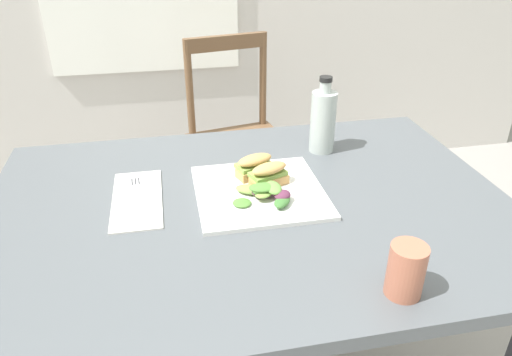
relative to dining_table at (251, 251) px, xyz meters
name	(u,v)px	position (x,y,z in m)	size (l,w,h in m)	color
dining_table	(251,251)	(0.00, 0.00, 0.00)	(1.19, 0.84, 0.74)	#51565B
chair_wooden_far	(239,141)	(0.14, 0.98, -0.16)	(0.47, 0.47, 0.87)	brown
plate_lunch	(259,192)	(0.03, 0.04, 0.14)	(0.29, 0.29, 0.01)	white
sandwich_half_front	(269,174)	(0.05, 0.06, 0.17)	(0.10, 0.08, 0.06)	tan
sandwich_half_back	(255,165)	(0.03, 0.11, 0.17)	(0.10, 0.08, 0.06)	tan
salad_mixed_greens	(266,192)	(0.03, 0.00, 0.16)	(0.14, 0.13, 0.03)	#518438
napkin_folded	(137,199)	(-0.25, 0.07, 0.13)	(0.11, 0.26, 0.00)	silver
fork_on_napkin	(137,194)	(-0.25, 0.08, 0.14)	(0.03, 0.19, 0.00)	silver
bottle_cold_brew	(323,124)	(0.24, 0.24, 0.21)	(0.07, 0.07, 0.21)	#472819
cup_extra_side	(406,270)	(0.20, -0.34, 0.18)	(0.06, 0.06, 0.10)	#B2664C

